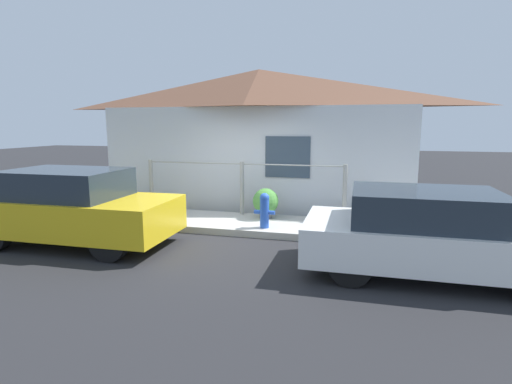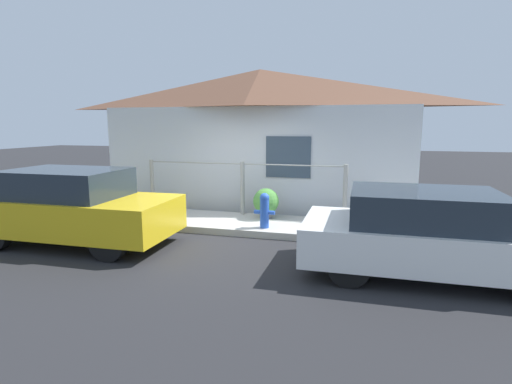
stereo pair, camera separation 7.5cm
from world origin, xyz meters
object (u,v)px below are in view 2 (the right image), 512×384
at_px(car_right, 430,233).
at_px(potted_plant_by_fence, 130,201).
at_px(fire_hydrant, 265,210).
at_px(potted_plant_near_hydrant, 266,202).
at_px(car_left, 73,207).

bearing_deg(car_right, potted_plant_by_fence, 160.49).
height_order(fire_hydrant, potted_plant_near_hydrant, fire_hydrant).
bearing_deg(potted_plant_by_fence, car_right, -19.72).
bearing_deg(car_right, fire_hydrant, 152.06).
xyz_separation_m(car_right, fire_hydrant, (-2.96, 1.59, -0.13)).
relative_size(car_right, potted_plant_near_hydrant, 5.60).
xyz_separation_m(potted_plant_near_hydrant, potted_plant_by_fence, (-3.50, -0.07, -0.14)).
bearing_deg(car_left, car_right, -0.62).
relative_size(potted_plant_near_hydrant, potted_plant_by_fence, 1.59).
xyz_separation_m(fire_hydrant, potted_plant_near_hydrant, (-0.18, 0.87, -0.01)).
relative_size(fire_hydrant, potted_plant_near_hydrant, 1.07).
distance_m(car_right, potted_plant_near_hydrant, 3.99).
relative_size(car_right, fire_hydrant, 5.26).
bearing_deg(fire_hydrant, potted_plant_by_fence, 167.81).
bearing_deg(car_right, potted_plant_near_hydrant, 142.24).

